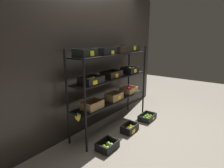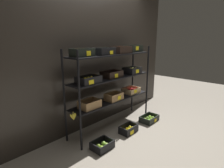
{
  "view_description": "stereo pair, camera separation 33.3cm",
  "coord_description": "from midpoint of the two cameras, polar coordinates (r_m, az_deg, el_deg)",
  "views": [
    {
      "loc": [
        -2.6,
        -1.92,
        1.62
      ],
      "look_at": [
        0.0,
        0.0,
        0.82
      ],
      "focal_mm": 30.03,
      "sensor_mm": 36.0,
      "label": 1
    },
    {
      "loc": [
        -2.39,
        -2.18,
        1.62
      ],
      "look_at": [
        0.0,
        0.0,
        0.82
      ],
      "focal_mm": 30.03,
      "sensor_mm": 36.0,
      "label": 2
    }
  ],
  "objects": [
    {
      "name": "storefront_wall",
      "position": [
        3.51,
        -7.89,
        7.94
      ],
      "size": [
        4.15,
        0.12,
        2.52
      ],
      "primitive_type": "cube",
      "color": "#2D2823",
      "rests_on": "ground_plane"
    },
    {
      "name": "display_rack",
      "position": [
        3.3,
        -2.69,
        2.56
      ],
      "size": [
        1.87,
        0.41,
        1.48
      ],
      "color": "black",
      "rests_on": "ground_plane"
    },
    {
      "name": "crate_ground_center_apple_green",
      "position": [
        3.89,
        8.24,
        -10.1
      ],
      "size": [
        0.37,
        0.26,
        0.11
      ],
      "color": "black",
      "rests_on": "ground_plane"
    },
    {
      "name": "crate_ground_apple_green",
      "position": [
        2.95,
        -4.82,
        -18.4
      ],
      "size": [
        0.31,
        0.24,
        0.12
      ],
      "color": "black",
      "rests_on": "ground_plane"
    },
    {
      "name": "crate_ground_lemon",
      "position": [
        3.4,
        2.53,
        -13.53
      ],
      "size": [
        0.32,
        0.21,
        0.13
      ],
      "color": "black",
      "rests_on": "ground_plane"
    },
    {
      "name": "ground_plane",
      "position": [
        3.62,
        -2.7,
        -12.69
      ],
      "size": [
        10.0,
        10.0,
        0.0
      ],
      "primitive_type": "plane",
      "color": "gray"
    }
  ]
}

